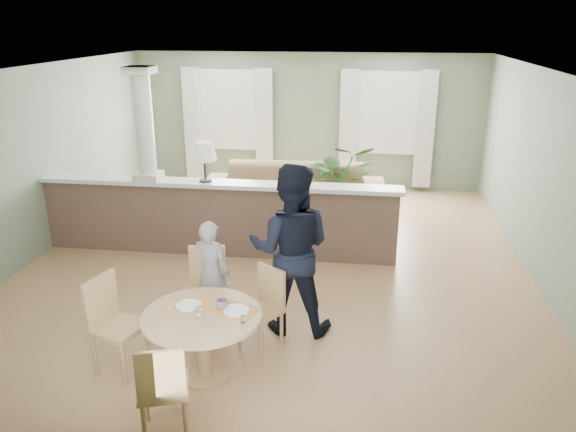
# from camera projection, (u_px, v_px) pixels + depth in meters

# --- Properties ---
(ground) EXTENTS (8.00, 8.00, 0.00)m
(ground) POSITION_uv_depth(u_px,v_px,m) (276.00, 262.00, 8.07)
(ground) COLOR tan
(ground) RESTS_ON ground
(room_shell) EXTENTS (7.02, 8.02, 2.71)m
(room_shell) POSITION_uv_depth(u_px,v_px,m) (280.00, 129.00, 8.06)
(room_shell) COLOR gray
(room_shell) RESTS_ON ground
(pony_wall) EXTENTS (5.32, 0.38, 2.70)m
(pony_wall) POSITION_uv_depth(u_px,v_px,m) (211.00, 208.00, 8.15)
(pony_wall) COLOR brown
(pony_wall) RESTS_ON ground
(sofa) EXTENTS (3.20, 1.38, 0.92)m
(sofa) POSITION_uv_depth(u_px,v_px,m) (293.00, 194.00, 9.68)
(sofa) COLOR olive
(sofa) RESTS_ON ground
(houseplant) EXTENTS (1.48, 1.35, 1.43)m
(houseplant) POSITION_uv_depth(u_px,v_px,m) (337.00, 183.00, 9.36)
(houseplant) COLOR #306126
(houseplant) RESTS_ON ground
(dining_table) EXTENTS (1.14, 1.14, 0.78)m
(dining_table) POSITION_uv_depth(u_px,v_px,m) (203.00, 327.00, 5.31)
(dining_table) COLOR tan
(dining_table) RESTS_ON ground
(chair_far_boy) EXTENTS (0.49, 0.49, 0.94)m
(chair_far_boy) POSITION_uv_depth(u_px,v_px,m) (207.00, 285.00, 6.22)
(chair_far_boy) COLOR tan
(chair_far_boy) RESTS_ON ground
(chair_far_man) EXTENTS (0.54, 0.54, 0.87)m
(chair_far_man) POSITION_uv_depth(u_px,v_px,m) (265.00, 304.00, 5.89)
(chair_far_man) COLOR tan
(chair_far_man) RESTS_ON ground
(chair_near) EXTENTS (0.51, 0.51, 0.90)m
(chair_near) POSITION_uv_depth(u_px,v_px,m) (163.00, 387.00, 4.53)
(chair_near) COLOR tan
(chair_near) RESTS_ON ground
(chair_side) EXTENTS (0.56, 0.56, 0.98)m
(chair_side) POSITION_uv_depth(u_px,v_px,m) (112.00, 320.00, 5.45)
(chair_side) COLOR tan
(chair_side) RESTS_ON ground
(child_person) EXTENTS (0.49, 0.37, 1.23)m
(child_person) POSITION_uv_depth(u_px,v_px,m) (211.00, 273.00, 6.29)
(child_person) COLOR gray
(child_person) RESTS_ON ground
(man_person) EXTENTS (0.93, 0.72, 1.91)m
(man_person) POSITION_uv_depth(u_px,v_px,m) (291.00, 249.00, 6.05)
(man_person) COLOR black
(man_person) RESTS_ON ground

